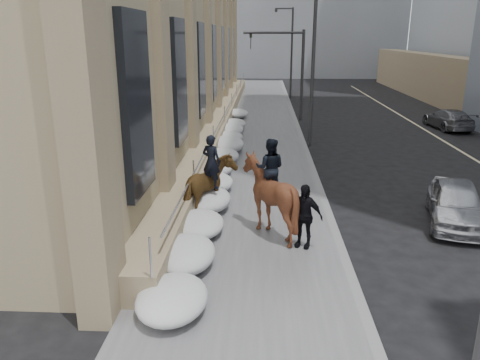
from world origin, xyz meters
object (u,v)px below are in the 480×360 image
Objects in this scene: car_silver at (456,203)px; car_grey at (448,119)px; mounted_horse_left at (209,185)px; pedestrian at (304,216)px; mounted_horse_right at (269,194)px.

car_silver reaches higher than car_grey.
pedestrian is at bearing 166.26° from mounted_horse_left.
mounted_horse_left is at bearing 163.87° from pedestrian.
mounted_horse_right is at bearing 169.08° from mounted_horse_left.
car_grey is at bearing -117.01° from mounted_horse_right.
pedestrian reaches higher than car_silver.
car_silver is 0.90× the size of car_grey.
mounted_horse_right reaches higher than mounted_horse_left.
mounted_horse_left is 0.60× the size of car_grey.
pedestrian is 0.45× the size of car_silver.
mounted_horse_right is 20.48m from car_grey.
mounted_horse_left is at bearing -164.76° from car_silver.
car_grey is (10.42, 17.92, -0.38)m from pedestrian.
pedestrian is (2.82, -2.21, -0.12)m from mounted_horse_left.
car_silver is 16.66m from car_grey.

